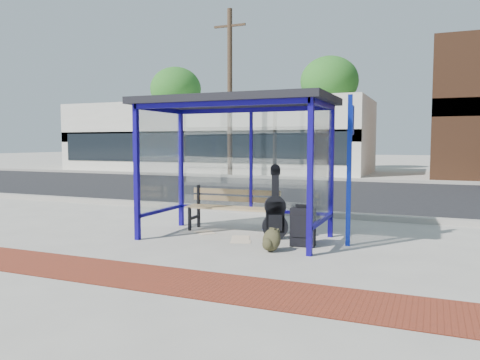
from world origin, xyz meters
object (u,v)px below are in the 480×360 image
at_px(bench, 233,206).
at_px(guitar_bag, 275,214).
at_px(backpack, 271,240).
at_px(suitcase, 303,227).

distance_m(bench, guitar_bag, 1.06).
distance_m(guitar_bag, backpack, 0.97).
xyz_separation_m(bench, suitcase, (1.55, -0.76, -0.16)).
bearing_deg(suitcase, bench, 148.13).
distance_m(bench, suitcase, 1.73).
distance_m(suitcase, backpack, 0.68).
bearing_deg(guitar_bag, suitcase, -52.95).
relative_size(bench, guitar_bag, 1.46).
xyz_separation_m(suitcase, backpack, (-0.35, -0.56, -0.14)).
height_order(bench, guitar_bag, guitar_bag).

